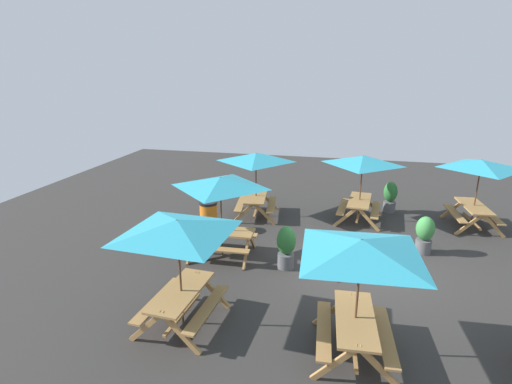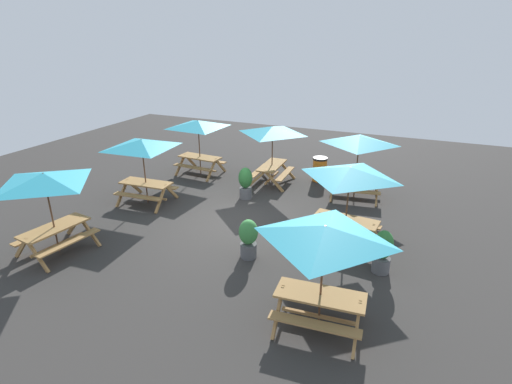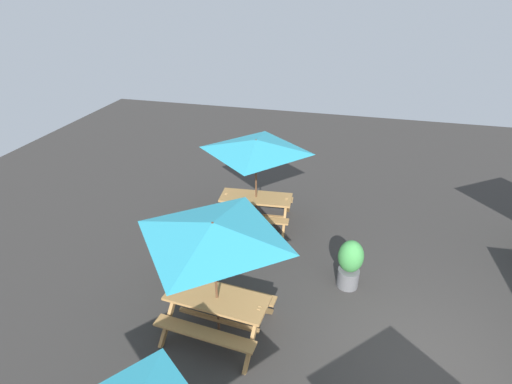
# 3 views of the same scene
# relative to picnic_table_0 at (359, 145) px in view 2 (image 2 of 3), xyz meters

# --- Properties ---
(ground_plane) EXTENTS (27.44, 27.44, 0.00)m
(ground_plane) POSITION_rel_picnic_table_0_xyz_m (-3.15, -3.56, -1.99)
(ground_plane) COLOR #33302D
(ground_plane) RESTS_ON ground
(picnic_table_0) EXTENTS (2.25, 2.25, 2.34)m
(picnic_table_0) POSITION_rel_picnic_table_0_xyz_m (0.00, 0.00, 0.00)
(picnic_table_0) COLOR #A87A44
(picnic_table_0) RESTS_ON ground
(picnic_table_1) EXTENTS (2.82, 2.82, 2.34)m
(picnic_table_1) POSITION_rel_picnic_table_0_xyz_m (-6.52, 0.04, 0.00)
(picnic_table_1) COLOR #A87A44
(picnic_table_1) RESTS_ON ground
(picnic_table_2) EXTENTS (2.15, 2.15, 2.34)m
(picnic_table_2) POSITION_rel_picnic_table_0_xyz_m (0.61, -7.24, 0.00)
(picnic_table_2) COLOR #A87A44
(picnic_table_2) RESTS_ON ground
(picnic_table_3) EXTENTS (2.18, 2.18, 2.34)m
(picnic_table_3) POSITION_rel_picnic_table_0_xyz_m (0.37, -3.58, 0.00)
(picnic_table_3) COLOR #A87A44
(picnic_table_3) RESTS_ON ground
(picnic_table_4) EXTENTS (2.82, 2.82, 2.34)m
(picnic_table_4) POSITION_rel_picnic_table_0_xyz_m (-6.65, -3.40, 0.00)
(picnic_table_4) COLOR #A87A44
(picnic_table_4) RESTS_ON ground
(picnic_table_5) EXTENTS (2.07, 2.07, 2.34)m
(picnic_table_5) POSITION_rel_picnic_table_0_xyz_m (-3.32, 0.21, 0.00)
(picnic_table_5) COLOR #A87A44
(picnic_table_5) RESTS_ON ground
(picnic_table_6) EXTENTS (2.27, 2.27, 2.34)m
(picnic_table_6) POSITION_rel_picnic_table_0_xyz_m (-6.76, -7.18, 0.00)
(picnic_table_6) COLOR #A87A44
(picnic_table_6) RESTS_ON ground
(trash_bin_orange) EXTENTS (0.59, 0.59, 0.98)m
(trash_bin_orange) POSITION_rel_picnic_table_0_xyz_m (-1.63, 1.20, -1.49)
(trash_bin_orange) COLOR orange
(trash_bin_orange) RESTS_ON ground
(potted_plant_0) EXTENTS (0.49, 0.49, 1.15)m
(potted_plant_0) POSITION_rel_picnic_table_0_xyz_m (1.52, -4.69, -1.39)
(potted_plant_0) COLOR #59595B
(potted_plant_0) RESTS_ON ground
(potted_plant_1) EXTENTS (0.51, 0.51, 1.10)m
(potted_plant_1) POSITION_rel_picnic_table_0_xyz_m (-1.84, -5.35, -1.40)
(potted_plant_1) COLOR #59595B
(potted_plant_1) RESTS_ON ground
(potted_plant_2) EXTENTS (0.50, 0.50, 1.17)m
(potted_plant_2) POSITION_rel_picnic_table_0_xyz_m (-3.62, -1.66, -1.37)
(potted_plant_2) COLOR #59595B
(potted_plant_2) RESTS_ON ground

